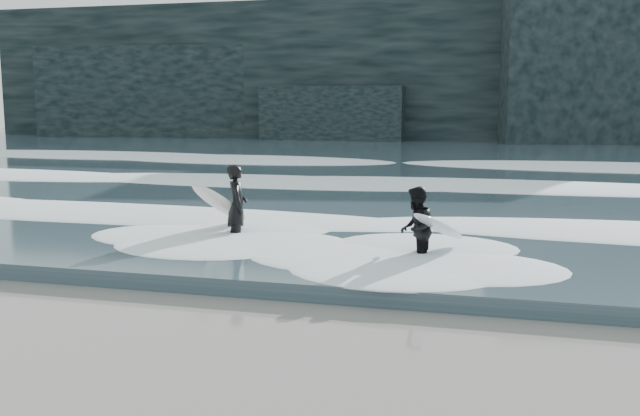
# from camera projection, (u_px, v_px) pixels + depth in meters

# --- Properties ---
(ground) EXTENTS (120.00, 120.00, 0.00)m
(ground) POSITION_uv_depth(u_px,v_px,m) (154.00, 368.00, 8.36)
(ground) COLOR #7F6254
(ground) RESTS_ON ground
(sea) EXTENTS (90.00, 52.00, 0.30)m
(sea) POSITION_uv_depth(u_px,v_px,m) (428.00, 158.00, 36.05)
(sea) COLOR #344851
(sea) RESTS_ON ground
(headland) EXTENTS (70.00, 9.00, 10.00)m
(headland) POSITION_uv_depth(u_px,v_px,m) (456.00, 73.00, 51.56)
(headland) COLOR black
(headland) RESTS_ON ground
(foam_near) EXTENTS (60.00, 3.20, 0.20)m
(foam_near) POSITION_uv_depth(u_px,v_px,m) (335.00, 215.00, 16.90)
(foam_near) COLOR white
(foam_near) RESTS_ON sea
(foam_mid) EXTENTS (60.00, 4.00, 0.24)m
(foam_mid) POSITION_uv_depth(u_px,v_px,m) (385.00, 181.00, 23.59)
(foam_mid) COLOR white
(foam_mid) RESTS_ON sea
(foam_far) EXTENTS (60.00, 4.80, 0.30)m
(foam_far) POSITION_uv_depth(u_px,v_px,m) (418.00, 159.00, 32.18)
(foam_far) COLOR white
(foam_far) RESTS_ON sea
(surfer_left) EXTENTS (1.14, 2.18, 1.77)m
(surfer_left) POSITION_uv_depth(u_px,v_px,m) (233.00, 205.00, 15.10)
(surfer_left) COLOR black
(surfer_left) RESTS_ON ground
(surfer_right) EXTENTS (1.27, 1.85, 1.55)m
(surfer_right) POSITION_uv_depth(u_px,v_px,m) (419.00, 228.00, 13.00)
(surfer_right) COLOR black
(surfer_right) RESTS_ON ground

